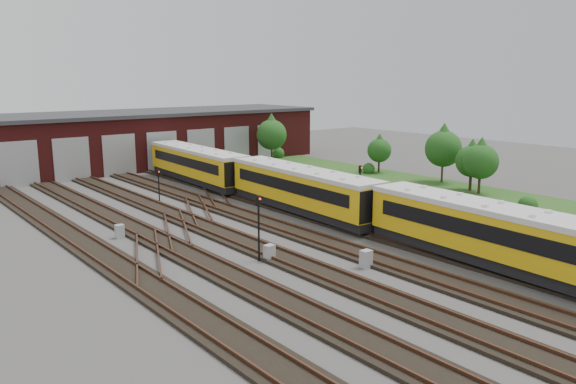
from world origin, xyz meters
TOP-DOWN VIEW (x-y plane):
  - ground at (0.00, 0.00)m, footprint 120.00×120.00m
  - track_network at (-0.17, 0.59)m, footprint 30.40×70.00m
  - maintenance_shed at (-0.01, 39.97)m, footprint 51.00×12.50m
  - grass_verge at (19.00, 10.00)m, footprint 8.00×55.00m
  - metro_train at (2.00, 8.60)m, footprint 3.63×47.73m
  - signal_mast_0 at (-7.24, 1.52)m, footprint 0.32×0.30m
  - signal_mast_1 at (-4.72, 19.23)m, footprint 0.28×0.26m
  - signal_mast_2 at (3.69, 10.95)m, footprint 0.28×0.26m
  - signal_mast_3 at (6.93, 7.25)m, footprint 0.33×0.32m
  - relay_cabinet_0 at (-6.76, 1.18)m, footprint 0.61×0.53m
  - relay_cabinet_1 at (-11.58, 11.07)m, footprint 0.57×0.49m
  - relay_cabinet_2 at (-3.32, -3.13)m, footprint 0.60×0.50m
  - relay_cabinet_3 at (2.01, 13.69)m, footprint 0.72×0.63m
  - relay_cabinet_4 at (12.30, 15.58)m, footprint 0.65×0.61m
  - tree_0 at (16.08, 30.93)m, footprint 3.68×3.68m
  - tree_1 at (20.92, 17.79)m, footprint 2.63×2.63m
  - tree_2 at (21.36, 9.80)m, footprint 3.61×3.61m
  - tree_3 at (19.96, 5.65)m, footprint 2.94×2.94m
  - tree_4 at (19.28, 4.30)m, footprint 3.13×3.13m
  - bush_0 at (16.00, -2.09)m, footprint 1.53×1.53m
  - bush_1 at (19.73, 18.19)m, footprint 1.36×1.36m
  - bush_2 at (19.39, 33.88)m, footprint 1.63×1.63m

SIDE VIEW (x-z plane):
  - ground at x=0.00m, z-range 0.00..0.00m
  - grass_verge at x=19.00m, z-range 0.00..0.05m
  - track_network at x=-0.17m, z-range -0.06..0.27m
  - relay_cabinet_4 at x=12.30m, z-range 0.00..0.87m
  - relay_cabinet_1 at x=-11.58m, z-range 0.00..0.89m
  - relay_cabinet_0 at x=-6.76m, z-range 0.00..0.95m
  - relay_cabinet_2 at x=-3.32m, z-range 0.00..1.00m
  - relay_cabinet_3 at x=2.01m, z-range 0.00..1.08m
  - bush_1 at x=19.73m, z-range 0.00..1.36m
  - bush_0 at x=16.00m, z-range 0.00..1.53m
  - bush_2 at x=19.39m, z-range 0.00..1.63m
  - signal_mast_1 at x=-4.72m, z-range 0.41..3.19m
  - metro_train at x=2.00m, z-range 0.37..3.59m
  - signal_mast_2 at x=3.69m, z-range 0.47..3.91m
  - signal_mast_3 at x=6.93m, z-range 0.49..3.94m
  - signal_mast_0 at x=-7.24m, z-range 0.52..4.35m
  - tree_1 at x=20.92m, z-range 0.62..4.97m
  - tree_3 at x=19.96m, z-range 0.69..5.57m
  - maintenance_shed at x=-0.01m, z-range 0.03..6.38m
  - tree_4 at x=19.28m, z-range 0.74..5.93m
  - tree_2 at x=21.36m, z-range 0.85..6.84m
  - tree_0 at x=16.08m, z-range 0.87..6.97m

